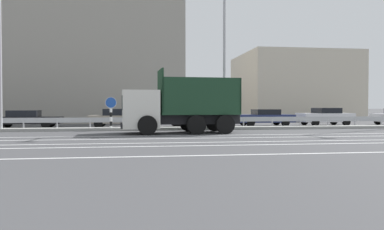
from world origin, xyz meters
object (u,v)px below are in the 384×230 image
(street_lamp_2, at_px, (225,40))
(parked_car_6, at_px, (264,117))
(dump_truck, at_px, (167,111))
(parked_car_7, at_px, (325,116))
(median_road_sign, at_px, (111,113))
(parked_car_5, at_px, (196,116))
(parked_car_4, at_px, (117,118))
(parked_car_3, at_px, (26,119))

(street_lamp_2, bearing_deg, parked_car_6, 43.77)
(dump_truck, distance_m, parked_car_7, 14.52)
(median_road_sign, height_order, street_lamp_2, street_lamp_2)
(parked_car_5, xyz_separation_m, parked_car_7, (10.29, 0.22, -0.04))
(median_road_sign, bearing_deg, parked_car_4, 87.44)
(median_road_sign, distance_m, parked_car_4, 3.55)
(parked_car_5, xyz_separation_m, parked_car_6, (5.27, 0.05, -0.09))
(dump_truck, relative_size, parked_car_6, 1.52)
(parked_car_4, bearing_deg, dump_truck, 27.95)
(street_lamp_2, bearing_deg, median_road_sign, 178.24)
(parked_car_3, bearing_deg, dump_truck, 55.03)
(dump_truck, distance_m, parked_car_3, 11.27)
(parked_car_3, xyz_separation_m, parked_car_6, (17.24, 0.20, 0.03))
(parked_car_3, xyz_separation_m, parked_car_7, (22.26, 0.38, 0.08))
(street_lamp_2, relative_size, parked_car_3, 2.24)
(median_road_sign, xyz_separation_m, parked_car_7, (16.21, 3.76, -0.38))
(parked_car_4, relative_size, parked_car_6, 0.90)
(parked_car_5, height_order, parked_car_6, parked_car_5)
(dump_truck, relative_size, parked_car_5, 1.36)
(median_road_sign, bearing_deg, parked_car_7, 13.06)
(street_lamp_2, height_order, parked_car_7, street_lamp_2)
(dump_truck, height_order, parked_car_5, dump_truck)
(parked_car_3, relative_size, parked_car_7, 1.12)
(median_road_sign, height_order, parked_car_5, median_road_sign)
(median_road_sign, distance_m, parked_car_6, 11.76)
(parked_car_3, distance_m, parked_car_5, 11.97)
(street_lamp_2, relative_size, parked_car_6, 2.39)
(median_road_sign, relative_size, parked_car_4, 0.53)
(parked_car_3, height_order, parked_car_6, parked_car_6)
(parked_car_4, bearing_deg, parked_car_6, 92.08)
(parked_car_3, bearing_deg, parked_car_4, 90.19)
(parked_car_7, bearing_deg, parked_car_4, 88.28)
(street_lamp_2, distance_m, parked_car_7, 11.06)
(dump_truck, xyz_separation_m, parked_car_6, (7.89, 6.46, -0.59))
(dump_truck, bearing_deg, parked_car_3, 52.92)
(dump_truck, distance_m, parked_car_5, 6.95)
(street_lamp_2, xyz_separation_m, parked_car_4, (-7.06, 3.75, -5.10))
(dump_truck, xyz_separation_m, parked_car_5, (2.62, 6.41, -0.51))
(parked_car_5, distance_m, parked_car_7, 10.29)
(dump_truck, relative_size, parked_car_4, 1.69)
(dump_truck, height_order, street_lamp_2, street_lamp_2)
(parked_car_7, bearing_deg, parked_car_6, 89.49)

